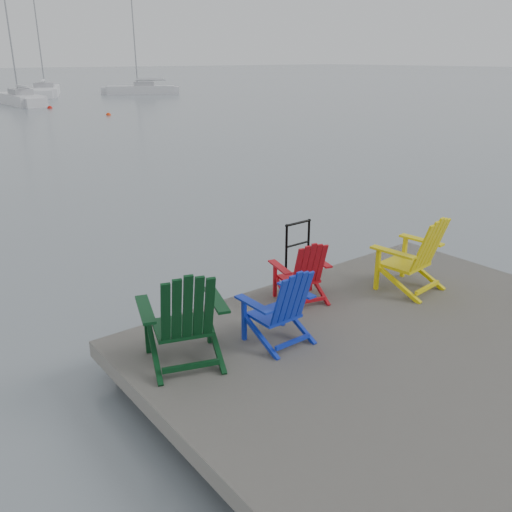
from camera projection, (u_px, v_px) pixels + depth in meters
ground at (417, 385)px, 6.45m from camera, size 400.00×400.00×0.00m
dock at (420, 359)px, 6.33m from camera, size 6.00×5.00×1.40m
handrail at (298, 245)px, 8.05m from camera, size 0.48×0.04×0.90m
chair_green at (184, 316)px, 5.76m from camera, size 1.09×1.04×1.15m
chair_blue at (281, 305)px, 6.24m from camera, size 0.76×0.71×0.96m
chair_red at (303, 271)px, 7.32m from camera, size 0.83×0.78×0.90m
chair_yellow at (415, 253)px, 7.65m from camera, size 0.96×0.89×1.11m
sailboat_near at (21, 100)px, 43.96m from camera, size 2.06×7.73×10.74m
sailboat_mid at (45, 91)px, 54.64m from camera, size 5.89×10.28×13.60m
sailboat_far at (142, 90)px, 56.22m from camera, size 6.82×4.91×9.64m
buoy_c at (109, 115)px, 35.92m from camera, size 0.34×0.34×0.34m
buoy_d at (50, 108)px, 40.62m from camera, size 0.38×0.38×0.38m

